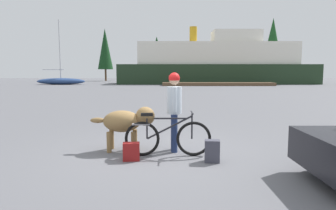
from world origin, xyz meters
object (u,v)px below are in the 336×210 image
(handbag_pannier, at_px, (131,152))
(dog, at_px, (127,121))
(backpack, at_px, (212,151))
(sailboat_moored, at_px, (61,81))
(bicycle, at_px, (167,137))
(ferry_boat, at_px, (217,64))
(person_cyclist, at_px, (174,104))

(handbag_pannier, bearing_deg, dog, 103.53)
(backpack, xyz_separation_m, sailboat_moored, (-15.85, 36.07, 0.30))
(dog, xyz_separation_m, sailboat_moored, (-14.12, 35.24, -0.14))
(bicycle, relative_size, backpack, 4.17)
(ferry_boat, xyz_separation_m, sailboat_moored, (-22.36, -3.34, -2.42))
(handbag_pannier, bearing_deg, person_cyclist, 40.08)
(person_cyclist, height_order, ferry_boat, ferry_boat)
(sailboat_moored, bearing_deg, bicycle, -67.19)
(bicycle, height_order, person_cyclist, person_cyclist)
(bicycle, relative_size, sailboat_moored, 0.20)
(backpack, bearing_deg, sailboat_moored, 113.73)
(dog, relative_size, handbag_pannier, 3.98)
(backpack, height_order, ferry_boat, ferry_boat)
(person_cyclist, relative_size, handbag_pannier, 4.84)
(person_cyclist, height_order, backpack, person_cyclist)
(person_cyclist, bearing_deg, handbag_pannier, -139.92)
(sailboat_moored, bearing_deg, person_cyclist, -66.76)
(person_cyclist, bearing_deg, ferry_boat, 79.41)
(bicycle, relative_size, ferry_boat, 0.06)
(handbag_pannier, bearing_deg, backpack, -3.49)
(bicycle, height_order, backpack, bicycle)
(person_cyclist, height_order, handbag_pannier, person_cyclist)
(dog, xyz_separation_m, backpack, (1.73, -0.83, -0.44))
(backpack, xyz_separation_m, ferry_boat, (6.51, 39.41, 2.73))
(ferry_boat, bearing_deg, bicycle, -100.70)
(dog, height_order, ferry_boat, ferry_boat)
(backpack, bearing_deg, ferry_boat, 80.62)
(bicycle, xyz_separation_m, backpack, (0.86, -0.41, -0.17))
(person_cyclist, relative_size, sailboat_moored, 0.19)
(dog, height_order, sailboat_moored, sailboat_moored)
(handbag_pannier, bearing_deg, ferry_boat, 78.41)
(bicycle, bearing_deg, ferry_boat, 79.30)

